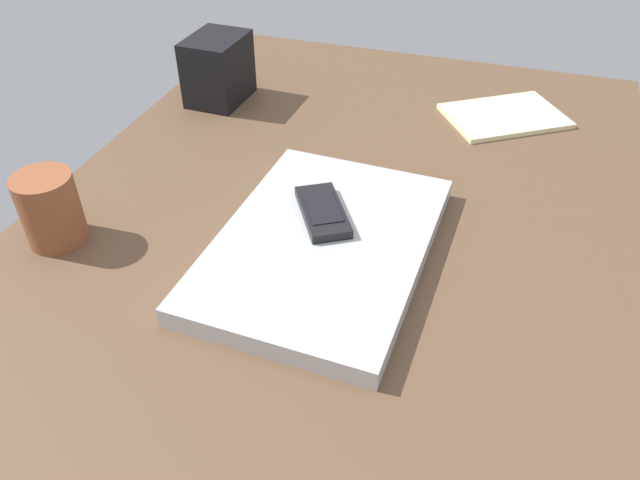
% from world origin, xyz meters
% --- Properties ---
extents(desk_surface, '(1.20, 0.80, 0.03)m').
position_xyz_m(desk_surface, '(0.00, 0.00, 0.01)').
color(desk_surface, brown).
rests_on(desk_surface, ground).
extents(laptop_closed, '(0.36, 0.26, 0.03)m').
position_xyz_m(laptop_closed, '(-0.05, 0.00, 0.04)').
color(laptop_closed, '#B7BABC').
rests_on(laptop_closed, desk_surface).
extents(cell_phone_on_laptop, '(0.12, 0.10, 0.01)m').
position_xyz_m(cell_phone_on_laptop, '(-0.01, 0.01, 0.06)').
color(cell_phone_on_laptop, black).
rests_on(cell_phone_on_laptop, laptop_closed).
extents(notepad, '(0.21, 0.23, 0.01)m').
position_xyz_m(notepad, '(0.38, -0.18, 0.03)').
color(notepad, '#F2EDB2').
rests_on(notepad, desk_surface).
extents(pen_cup, '(0.07, 0.07, 0.09)m').
position_xyz_m(pen_cup, '(-0.13, 0.32, 0.08)').
color(pen_cup, brown).
rests_on(pen_cup, desk_surface).
extents(desk_organizer, '(0.12, 0.09, 0.11)m').
position_xyz_m(desk_organizer, '(0.30, 0.30, 0.08)').
color(desk_organizer, black).
rests_on(desk_organizer, desk_surface).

